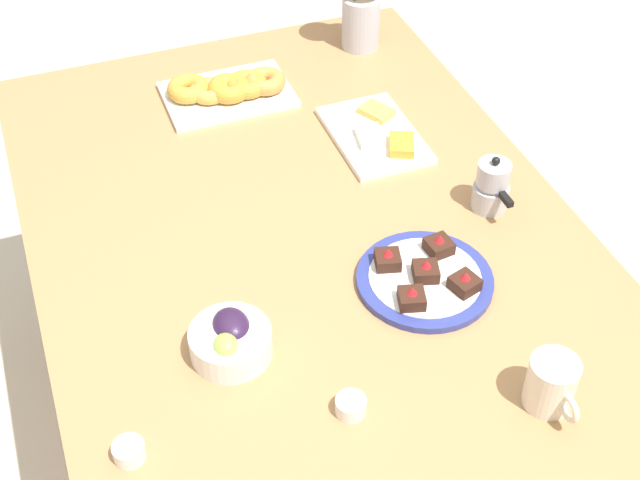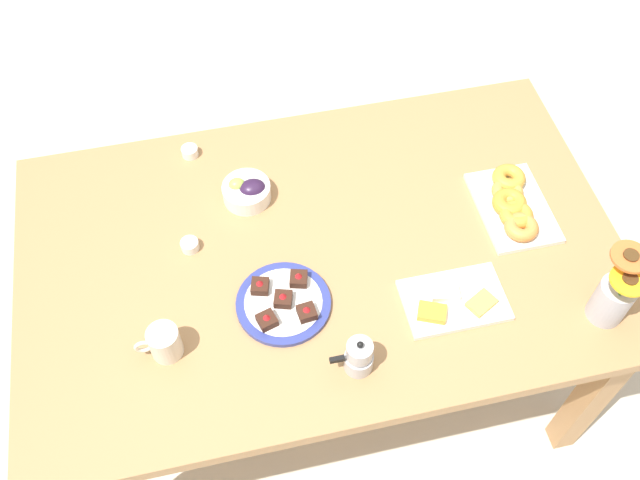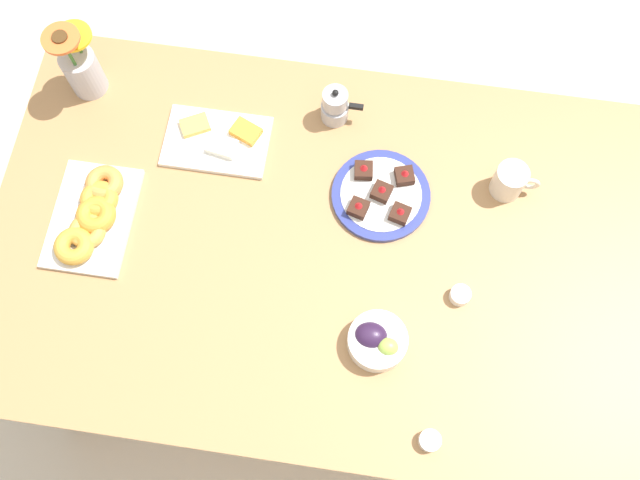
{
  "view_description": "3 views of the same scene",
  "coord_description": "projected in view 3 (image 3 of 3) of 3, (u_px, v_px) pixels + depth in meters",
  "views": [
    {
      "loc": [
        1.09,
        -0.41,
        1.86
      ],
      "look_at": [
        0.0,
        0.0,
        0.78
      ],
      "focal_mm": 50.0,
      "sensor_mm": 36.0,
      "label": 1
    },
    {
      "loc": [
        0.23,
        1.05,
        2.31
      ],
      "look_at": [
        0.0,
        0.0,
        0.78
      ],
      "focal_mm": 40.0,
      "sensor_mm": 36.0,
      "label": 2
    },
    {
      "loc": [
        0.08,
        -0.56,
        2.34
      ],
      "look_at": [
        0.0,
        0.0,
        0.78
      ],
      "focal_mm": 40.0,
      "sensor_mm": 36.0,
      "label": 3
    }
  ],
  "objects": [
    {
      "name": "grape_bowl",
      "position": [
        377.0,
        341.0,
        1.59
      ],
      "size": [
        0.13,
        0.13,
        0.07
      ],
      "color": "white",
      "rests_on": "dining_table"
    },
    {
      "name": "dining_table",
      "position": [
        320.0,
        257.0,
        1.78
      ],
      "size": [
        1.6,
        1.0,
        0.74
      ],
      "color": "#A87A4C",
      "rests_on": "ground_plane"
    },
    {
      "name": "jam_cup_berry",
      "position": [
        460.0,
        295.0,
        1.64
      ],
      "size": [
        0.05,
        0.05,
        0.03
      ],
      "color": "white",
      "rests_on": "dining_table"
    },
    {
      "name": "croissant_platter",
      "position": [
        92.0,
        216.0,
        1.7
      ],
      "size": [
        0.19,
        0.29,
        0.05
      ],
      "color": "white",
      "rests_on": "dining_table"
    },
    {
      "name": "ground_plane",
      "position": [
        320.0,
        319.0,
        2.39
      ],
      "size": [
        6.0,
        6.0,
        0.0
      ],
      "primitive_type": "plane",
      "color": "beige"
    },
    {
      "name": "moka_pot",
      "position": [
        335.0,
        106.0,
        1.77
      ],
      "size": [
        0.11,
        0.07,
        0.12
      ],
      "color": "#B7B7BC",
      "rests_on": "dining_table"
    },
    {
      "name": "jam_cup_honey",
      "position": [
        430.0,
        440.0,
        1.53
      ],
      "size": [
        0.05,
        0.05,
        0.03
      ],
      "color": "white",
      "rests_on": "dining_table"
    },
    {
      "name": "coffee_mug",
      "position": [
        510.0,
        181.0,
        1.7
      ],
      "size": [
        0.11,
        0.08,
        0.09
      ],
      "color": "silver",
      "rests_on": "dining_table"
    },
    {
      "name": "dessert_plate",
      "position": [
        381.0,
        195.0,
        1.73
      ],
      "size": [
        0.24,
        0.24,
        0.05
      ],
      "color": "navy",
      "rests_on": "dining_table"
    },
    {
      "name": "flower_vase",
      "position": [
        82.0,
        68.0,
        1.77
      ],
      "size": [
        0.1,
        0.13,
        0.24
      ],
      "color": "#B2B2BC",
      "rests_on": "dining_table"
    },
    {
      "name": "cheese_platter",
      "position": [
        218.0,
        140.0,
        1.78
      ],
      "size": [
        0.26,
        0.17,
        0.03
      ],
      "color": "white",
      "rests_on": "dining_table"
    }
  ]
}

